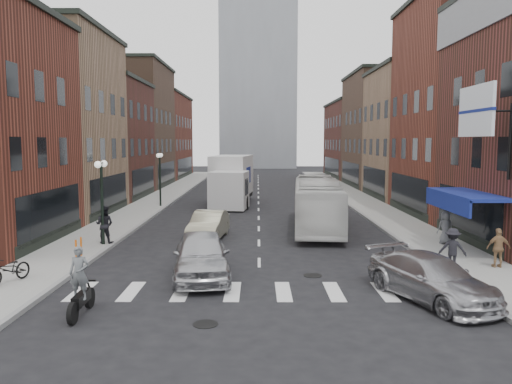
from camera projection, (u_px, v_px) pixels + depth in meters
ground at (259, 269)px, 19.69m from camera, size 160.00×160.00×0.00m
sidewalk_left at (157, 200)px, 41.60m from camera, size 3.00×74.00×0.15m
sidewalk_right at (360, 201)px, 41.54m from camera, size 3.00×74.00×0.15m
curb_left at (175, 201)px, 41.60m from camera, size 0.20×74.00×0.16m
curb_right at (342, 201)px, 41.55m from camera, size 0.20×74.00×0.16m
crosswalk_stripes at (259, 292)px, 16.71m from camera, size 12.00×2.20×0.01m
bldg_left_mid_a at (33, 124)px, 33.04m from camera, size 10.30×10.20×12.30m
bldg_left_mid_b at (85, 139)px, 43.09m from camera, size 10.30×10.20×10.30m
bldg_left_far_a at (120, 126)px, 53.88m from camera, size 10.30×12.20×13.30m
bldg_left_far_b at (148, 136)px, 67.91m from camera, size 10.30×16.20×11.30m
bldg_right_mid_a at (486, 109)px, 32.84m from camera, size 10.30×10.20×14.30m
bldg_right_mid_b at (432, 134)px, 42.94m from camera, size 10.30×10.20×11.30m
bldg_right_far_a at (397, 130)px, 53.83m from camera, size 10.30×12.20×12.30m
bldg_right_far_b at (368, 140)px, 67.86m from camera, size 10.30×16.20×10.30m
awning_blue at (462, 196)px, 21.88m from camera, size 1.80×5.00×0.78m
billboard_sign at (478, 113)px, 19.53m from camera, size 1.52×3.00×3.70m
distant_tower at (258, 35)px, 94.72m from camera, size 14.00×14.00×50.00m
streetlamp_near at (102, 186)px, 23.40m from camera, size 0.32×1.22×4.11m
streetlamp_far at (160, 169)px, 37.33m from camera, size 0.32×1.22×4.11m
bike_rack at (79, 248)px, 20.96m from camera, size 0.08×0.68×0.80m
box_truck at (231, 181)px, 39.21m from camera, size 3.40×9.11×3.85m
motorcycle_rider at (80, 284)px, 14.26m from camera, size 0.57×2.01×2.05m
transit_bus at (317, 204)px, 28.44m from camera, size 3.28×10.67×2.93m
sedan_left_near at (201, 255)px, 18.34m from camera, size 2.60×5.17×1.69m
sedan_left_far at (208, 225)px, 25.60m from camera, size 1.95×4.46×1.43m
curb_car at (431, 278)px, 15.75m from camera, size 3.72×5.29×1.42m
parked_bicycle at (9, 270)px, 17.14m from camera, size 1.23×1.91×0.95m
ped_left_solo at (104, 224)px, 23.83m from camera, size 0.93×0.61×1.80m
ped_right_a at (453, 248)px, 19.06m from camera, size 1.12×0.81×1.57m
ped_right_b at (498, 248)px, 19.25m from camera, size 0.91×0.48×1.53m
ped_right_c at (445, 228)px, 23.66m from camera, size 0.84×0.62×1.56m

